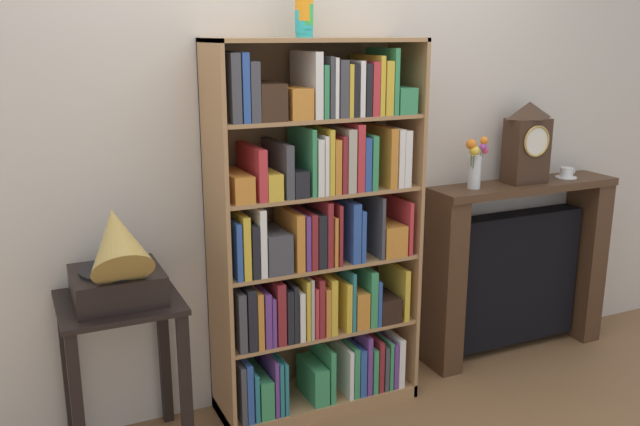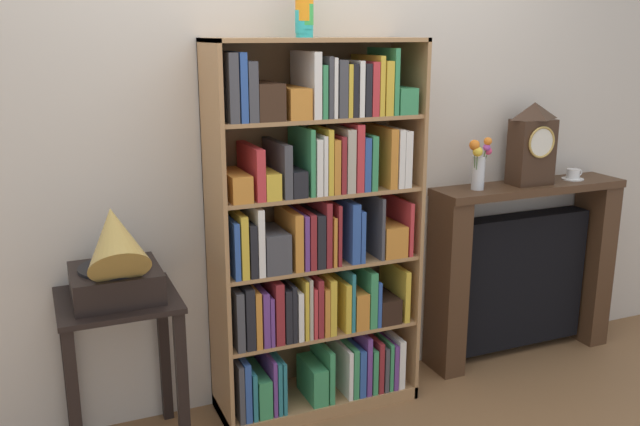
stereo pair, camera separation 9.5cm
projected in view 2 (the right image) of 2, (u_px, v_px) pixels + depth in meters
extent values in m
cube|color=brown|center=(323.00, 411.00, 3.27)|extent=(7.77, 6.40, 0.02)
cube|color=beige|center=(332.00, 127.00, 3.26)|extent=(4.77, 0.08, 2.60)
cube|color=#A87A4C|center=(216.00, 244.00, 2.95)|extent=(0.02, 0.34, 1.71)
cube|color=#A87A4C|center=(404.00, 221.00, 3.30)|extent=(0.02, 0.34, 1.71)
cube|color=brown|center=(302.00, 223.00, 3.27)|extent=(0.94, 0.01, 1.71)
cube|color=#A87A4C|center=(315.00, 40.00, 2.91)|extent=(0.94, 0.34, 0.02)
cube|color=#A87A4C|center=(316.00, 396.00, 3.33)|extent=(0.94, 0.34, 0.06)
cube|color=#424247|center=(235.00, 385.00, 3.10)|extent=(0.02, 0.25, 0.27)
cube|color=#2D519E|center=(240.00, 382.00, 3.12)|extent=(0.03, 0.27, 0.28)
cube|color=teal|center=(246.00, 385.00, 3.15)|extent=(0.02, 0.29, 0.22)
cube|color=#388E56|center=(257.00, 388.00, 3.16)|extent=(0.06, 0.27, 0.18)
cube|color=#663884|center=(266.00, 377.00, 3.18)|extent=(0.02, 0.28, 0.27)
cube|color=teal|center=(270.00, 377.00, 3.19)|extent=(0.02, 0.28, 0.25)
cube|color=teal|center=(276.00, 378.00, 3.18)|extent=(0.02, 0.26, 0.25)
cube|color=#388E56|center=(312.00, 379.00, 3.24)|extent=(0.07, 0.22, 0.18)
cube|color=#388E56|center=(322.00, 368.00, 3.27)|extent=(0.03, 0.25, 0.26)
cube|color=white|center=(339.00, 365.00, 3.32)|extent=(0.02, 0.27, 0.24)
cube|color=#388E56|center=(345.00, 364.00, 3.32)|extent=(0.03, 0.27, 0.25)
cube|color=#2D519E|center=(350.00, 363.00, 3.35)|extent=(0.03, 0.29, 0.24)
cube|color=#663884|center=(358.00, 357.00, 3.34)|extent=(0.02, 0.26, 0.29)
cube|color=#388E56|center=(363.00, 362.00, 3.37)|extent=(0.03, 0.28, 0.23)
cube|color=maroon|center=(370.00, 359.00, 3.36)|extent=(0.02, 0.25, 0.26)
cube|color=#424247|center=(376.00, 361.00, 3.37)|extent=(0.02, 0.24, 0.23)
cube|color=#388E56|center=(378.00, 356.00, 3.41)|extent=(0.02, 0.29, 0.24)
cube|color=#663884|center=(383.00, 357.00, 3.41)|extent=(0.02, 0.28, 0.23)
cube|color=white|center=(391.00, 356.00, 3.40)|extent=(0.03, 0.23, 0.25)
cube|color=#A87A4C|center=(316.00, 326.00, 3.24)|extent=(0.90, 0.32, 0.02)
cube|color=#424247|center=(232.00, 313.00, 3.03)|extent=(0.03, 0.27, 0.27)
cube|color=black|center=(242.00, 311.00, 3.04)|extent=(0.04, 0.26, 0.28)
cube|color=orange|center=(251.00, 312.00, 3.05)|extent=(0.03, 0.25, 0.26)
cube|color=#663884|center=(258.00, 311.00, 3.07)|extent=(0.03, 0.26, 0.25)
cube|color=#663884|center=(263.00, 313.00, 3.09)|extent=(0.02, 0.27, 0.22)
cube|color=maroon|center=(271.00, 306.00, 3.08)|extent=(0.04, 0.25, 0.28)
cube|color=black|center=(280.00, 309.00, 3.10)|extent=(0.03, 0.24, 0.25)
cube|color=black|center=(284.00, 304.00, 3.13)|extent=(0.02, 0.29, 0.26)
cube|color=white|center=(290.00, 307.00, 3.15)|extent=(0.02, 0.30, 0.23)
cube|color=gold|center=(296.00, 301.00, 3.15)|extent=(0.02, 0.28, 0.28)
cube|color=#B2A893|center=(301.00, 301.00, 3.14)|extent=(0.02, 0.26, 0.28)
cube|color=#C63338|center=(305.00, 304.00, 3.16)|extent=(0.02, 0.28, 0.24)
cube|color=maroon|center=(310.00, 300.00, 3.16)|extent=(0.03, 0.26, 0.27)
cube|color=orange|center=(318.00, 305.00, 3.17)|extent=(0.02, 0.23, 0.23)
cube|color=gold|center=(323.00, 300.00, 3.18)|extent=(0.03, 0.26, 0.26)
cube|color=gold|center=(337.00, 300.00, 3.22)|extent=(0.03, 0.27, 0.23)
cube|color=teal|center=(343.00, 295.00, 3.21)|extent=(0.02, 0.24, 0.28)
cube|color=orange|center=(353.00, 305.00, 3.23)|extent=(0.07, 0.21, 0.17)
cube|color=#388E56|center=(363.00, 293.00, 3.25)|extent=(0.04, 0.24, 0.27)
cube|color=#2D519E|center=(369.00, 297.00, 3.27)|extent=(0.02, 0.24, 0.22)
cube|color=black|center=(380.00, 304.00, 3.31)|extent=(0.11, 0.26, 0.12)
cube|color=gold|center=(394.00, 289.00, 3.33)|extent=(0.03, 0.27, 0.25)
cube|color=#A87A4C|center=(316.00, 260.00, 3.16)|extent=(0.90, 0.32, 0.02)
cube|color=#2D519E|center=(228.00, 244.00, 2.95)|extent=(0.02, 0.29, 0.25)
cube|color=gold|center=(236.00, 241.00, 2.96)|extent=(0.03, 0.28, 0.27)
cube|color=black|center=(245.00, 244.00, 2.98)|extent=(0.03, 0.28, 0.23)
cube|color=white|center=(252.00, 236.00, 2.98)|extent=(0.03, 0.28, 0.29)
cube|color=#424247|center=(271.00, 249.00, 3.01)|extent=(0.11, 0.23, 0.17)
cube|color=orange|center=(289.00, 237.00, 3.05)|extent=(0.04, 0.27, 0.25)
cube|color=#663884|center=(296.00, 237.00, 3.06)|extent=(0.02, 0.27, 0.24)
cube|color=maroon|center=(302.00, 235.00, 3.08)|extent=(0.03, 0.28, 0.25)
cube|color=black|center=(312.00, 236.00, 3.07)|extent=(0.04, 0.24, 0.24)
cube|color=maroon|center=(318.00, 229.00, 3.09)|extent=(0.03, 0.26, 0.29)
cube|color=orange|center=(325.00, 236.00, 3.10)|extent=(0.02, 0.24, 0.22)
cube|color=maroon|center=(329.00, 230.00, 3.11)|extent=(0.02, 0.26, 0.28)
cube|color=#2D519E|center=(346.00, 229.00, 3.13)|extent=(0.04, 0.24, 0.27)
cube|color=#2D519E|center=(352.00, 232.00, 3.15)|extent=(0.02, 0.24, 0.24)
cube|color=#424247|center=(369.00, 223.00, 3.20)|extent=(0.02, 0.29, 0.29)
cube|color=orange|center=(385.00, 237.00, 3.23)|extent=(0.11, 0.24, 0.15)
cube|color=#C63338|center=(397.00, 223.00, 3.26)|extent=(0.02, 0.29, 0.25)
cube|color=#A87A4C|center=(315.00, 190.00, 3.07)|extent=(0.90, 0.32, 0.02)
cube|color=orange|center=(235.00, 185.00, 2.88)|extent=(0.09, 0.26, 0.11)
cube|color=#C63338|center=(251.00, 170.00, 2.91)|extent=(0.04, 0.29, 0.22)
cube|color=gold|center=(265.00, 183.00, 2.93)|extent=(0.07, 0.24, 0.11)
cube|color=#424247|center=(277.00, 167.00, 2.96)|extent=(0.03, 0.30, 0.23)
cube|color=black|center=(292.00, 181.00, 2.97)|extent=(0.07, 0.23, 0.11)
cube|color=#388E56|center=(301.00, 159.00, 2.99)|extent=(0.02, 0.28, 0.29)
cube|color=white|center=(309.00, 164.00, 3.00)|extent=(0.03, 0.26, 0.24)
cube|color=white|center=(315.00, 162.00, 3.00)|extent=(0.02, 0.24, 0.26)
cube|color=gold|center=(321.00, 159.00, 3.00)|extent=(0.02, 0.24, 0.28)
cube|color=orange|center=(325.00, 163.00, 3.03)|extent=(0.03, 0.27, 0.24)
cube|color=maroon|center=(332.00, 161.00, 3.04)|extent=(0.02, 0.27, 0.25)
cube|color=#B2A893|center=(341.00, 158.00, 3.04)|extent=(0.04, 0.24, 0.28)
cube|color=#C63338|center=(348.00, 155.00, 3.06)|extent=(0.03, 0.26, 0.29)
cube|color=#2D519E|center=(355.00, 161.00, 3.09)|extent=(0.03, 0.27, 0.24)
cube|color=#388E56|center=(364.00, 160.00, 3.08)|extent=(0.03, 0.23, 0.24)
cube|color=orange|center=(381.00, 155.00, 3.13)|extent=(0.04, 0.26, 0.27)
cube|color=white|center=(389.00, 155.00, 3.14)|extent=(0.03, 0.26, 0.26)
cube|color=white|center=(394.00, 155.00, 3.17)|extent=(0.03, 0.29, 0.26)
cube|color=#A87A4C|center=(315.00, 117.00, 2.99)|extent=(0.90, 0.32, 0.02)
cube|color=#424247|center=(226.00, 87.00, 2.77)|extent=(0.04, 0.26, 0.27)
cube|color=#2D519E|center=(235.00, 86.00, 2.79)|extent=(0.03, 0.28, 0.27)
cube|color=#424247|center=(246.00, 90.00, 2.79)|extent=(0.04, 0.23, 0.24)
cube|color=#382316|center=(262.00, 100.00, 2.85)|extent=(0.11, 0.27, 0.15)
cube|color=orange|center=(290.00, 102.00, 2.90)|extent=(0.09, 0.27, 0.13)
cube|color=white|center=(306.00, 84.00, 2.91)|extent=(0.03, 0.28, 0.27)
cube|color=#388E56|center=(315.00, 91.00, 2.91)|extent=(0.02, 0.24, 0.22)
cube|color=#424247|center=(320.00, 86.00, 2.93)|extent=(0.02, 0.25, 0.25)
cube|color=white|center=(323.00, 86.00, 2.95)|extent=(0.02, 0.29, 0.25)
cube|color=#424247|center=(331.00, 87.00, 2.96)|extent=(0.04, 0.28, 0.24)
cube|color=gold|center=(338.00, 89.00, 2.97)|extent=(0.02, 0.27, 0.22)
cube|color=black|center=(344.00, 89.00, 2.97)|extent=(0.02, 0.24, 0.22)
cube|color=white|center=(349.00, 87.00, 2.99)|extent=(0.02, 0.28, 0.23)
cube|color=black|center=(354.00, 88.00, 3.01)|extent=(0.03, 0.29, 0.22)
cube|color=#C63338|center=(364.00, 88.00, 3.01)|extent=(0.03, 0.25, 0.23)
cube|color=gold|center=(367.00, 84.00, 3.04)|extent=(0.02, 0.29, 0.25)
cube|color=gold|center=(375.00, 87.00, 3.05)|extent=(0.04, 0.29, 0.23)
cube|color=#388E56|center=(383.00, 80.00, 3.05)|extent=(0.02, 0.27, 0.28)
cube|color=#388E56|center=(395.00, 99.00, 3.09)|extent=(0.09, 0.26, 0.11)
cylinder|color=#28B2B7|center=(304.00, 26.00, 2.92)|extent=(0.07, 0.07, 0.10)
cylinder|color=#28B2B7|center=(304.00, 22.00, 2.91)|extent=(0.07, 0.07, 0.10)
cylinder|color=#28B2B7|center=(304.00, 18.00, 2.91)|extent=(0.07, 0.07, 0.10)
cylinder|color=green|center=(305.00, 13.00, 2.90)|extent=(0.07, 0.07, 0.10)
cylinder|color=orange|center=(304.00, 9.00, 2.90)|extent=(0.07, 0.07, 0.10)
cylinder|color=orange|center=(304.00, 5.00, 2.90)|extent=(0.07, 0.07, 0.10)
cylinder|color=blue|center=(304.00, 1.00, 2.89)|extent=(0.07, 0.07, 0.10)
cube|color=black|center=(117.00, 300.00, 2.78)|extent=(0.48, 0.45, 0.02)
cube|color=black|center=(75.00, 411.00, 2.62)|extent=(0.04, 0.04, 0.68)
cube|color=black|center=(183.00, 390.00, 2.77)|extent=(0.04, 0.04, 0.68)
cube|color=black|center=(68.00, 367.00, 2.96)|extent=(0.04, 0.04, 0.68)
cube|color=black|center=(164.00, 350.00, 3.12)|extent=(0.04, 0.04, 0.68)
cube|color=black|center=(116.00, 283.00, 2.76)|extent=(0.34, 0.33, 0.12)
cylinder|color=black|center=(115.00, 267.00, 2.74)|extent=(0.28, 0.28, 0.01)
cylinder|color=#B79347|center=(116.00, 265.00, 2.69)|extent=(0.03, 0.03, 0.06)
cone|color=#B79347|center=(115.00, 238.00, 2.62)|extent=(0.24, 0.36, 0.36)
cube|color=#472D1C|center=(530.00, 188.00, 3.61)|extent=(1.09, 0.25, 0.04)
cube|color=#472D1C|center=(447.00, 287.00, 3.55)|extent=(0.12, 0.23, 0.93)
cube|color=#472D1C|center=(591.00, 263.00, 3.92)|extent=(0.12, 0.23, 0.93)
cube|color=black|center=(518.00, 280.00, 3.78)|extent=(0.81, 0.13, 0.74)
cube|color=#382316|center=(531.00, 152.00, 3.56)|extent=(0.22, 0.13, 0.34)
pyramid|color=#382316|center=(535.00, 111.00, 3.50)|extent=(0.22, 0.13, 0.09)
cylinder|color=silver|center=(541.00, 142.00, 3.48)|extent=(0.15, 0.01, 0.15)
torus|color=#B79347|center=(542.00, 142.00, 3.48)|extent=(0.16, 0.01, 0.16)
cylinder|color=silver|center=(478.00, 173.00, 3.46)|extent=(0.07, 0.07, 0.17)
cylinder|color=#4C753D|center=(476.00, 169.00, 3.43)|extent=(0.03, 0.05, 0.19)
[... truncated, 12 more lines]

